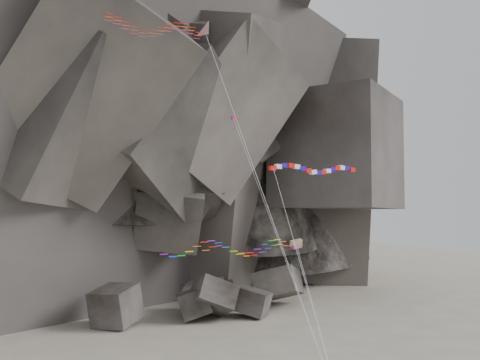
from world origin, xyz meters
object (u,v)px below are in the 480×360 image
delta_kite (153,27)px  pennant_kite (259,190)px  parafoil_kite (229,247)px  banner_kite (314,170)px

delta_kite → pennant_kite: bearing=-37.2°
delta_kite → parafoil_kite: delta_kite is taller
banner_kite → pennant_kite: (-8.82, -3.83, -2.19)m
delta_kite → parafoil_kite: 21.08m
banner_kite → parafoil_kite: bearing=177.1°
parafoil_kite → delta_kite: bearing=168.4°
banner_kite → delta_kite: bearing=176.9°
delta_kite → parafoil_kite: bearing=-13.6°
delta_kite → banner_kite: size_ratio=1.65×
pennant_kite → parafoil_kite: bearing=108.6°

